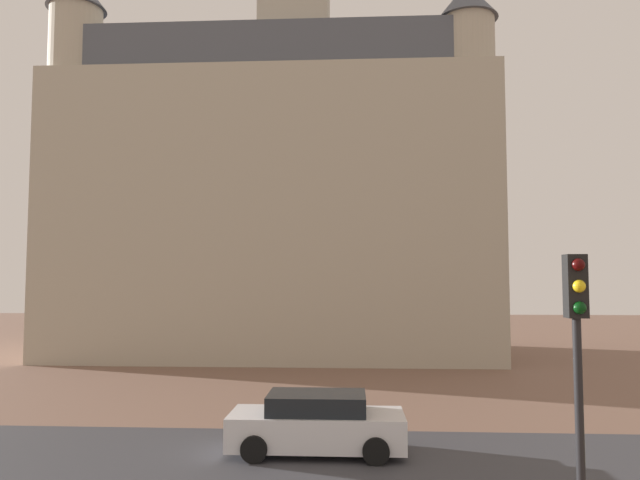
{
  "coord_description": "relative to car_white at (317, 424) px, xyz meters",
  "views": [
    {
      "loc": [
        0.61,
        -3.4,
        4.33
      ],
      "look_at": [
        -0.18,
        10.81,
        5.3
      ],
      "focal_mm": 32.58,
      "sensor_mm": 36.0,
      "label": 1
    }
  ],
  "objects": [
    {
      "name": "traffic_light_pole",
      "position": [
        4.06,
        -6.39,
        2.56
      ],
      "size": [
        0.28,
        0.34,
        4.69
      ],
      "color": "black",
      "rests_on": "ground_plane"
    },
    {
      "name": "street_asphalt_strip",
      "position": [
        0.29,
        -1.74,
        -0.71
      ],
      "size": [
        120.0,
        7.92,
        0.0
      ],
      "primitive_type": "cube",
      "color": "#38383D",
      "rests_on": "ground_plane"
    },
    {
      "name": "ground_plane",
      "position": [
        0.29,
        -1.4,
        -0.71
      ],
      "size": [
        120.0,
        120.0,
        0.0
      ],
      "primitive_type": "plane",
      "color": "brown"
    },
    {
      "name": "car_white",
      "position": [
        0.0,
        0.0,
        0.0
      ],
      "size": [
        4.36,
        1.97,
        1.48
      ],
      "color": "silver",
      "rests_on": "ground_plane"
    },
    {
      "name": "landmark_building",
      "position": [
        -3.51,
        19.24,
        8.94
      ],
      "size": [
        24.5,
        11.11,
        33.87
      ],
      "color": "#B2A893",
      "rests_on": "ground_plane"
    }
  ]
}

